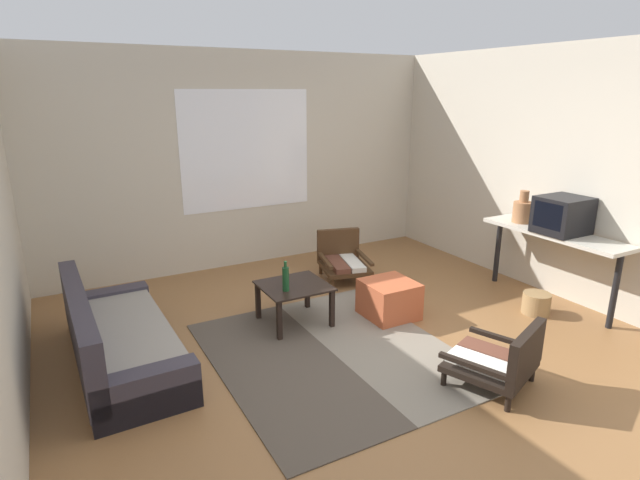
# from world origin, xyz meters

# --- Properties ---
(ground_plane) EXTENTS (7.80, 7.80, 0.00)m
(ground_plane) POSITION_xyz_m (0.00, 0.00, 0.00)
(ground_plane) COLOR olive
(far_wall_with_window) EXTENTS (5.60, 0.13, 2.70)m
(far_wall_with_window) POSITION_xyz_m (0.00, 3.06, 1.35)
(far_wall_with_window) COLOR beige
(far_wall_with_window) RESTS_ON ground
(side_wall_right) EXTENTS (0.12, 6.60, 2.70)m
(side_wall_right) POSITION_xyz_m (2.66, 0.30, 1.35)
(side_wall_right) COLOR beige
(side_wall_right) RESTS_ON ground
(area_rug) EXTENTS (1.97, 2.31, 0.01)m
(area_rug) POSITION_xyz_m (-0.27, 0.33, 0.01)
(area_rug) COLOR #4C4238
(area_rug) RESTS_ON ground
(couch) EXTENTS (0.80, 1.90, 0.68)m
(couch) POSITION_xyz_m (-1.94, 1.05, 0.21)
(couch) COLOR #38333D
(couch) RESTS_ON ground
(coffee_table) EXTENTS (0.64, 0.60, 0.40)m
(coffee_table) POSITION_xyz_m (-0.30, 1.05, 0.33)
(coffee_table) COLOR black
(coffee_table) RESTS_ON ground
(armchair_by_window) EXTENTS (0.68, 0.75, 0.57)m
(armchair_by_window) POSITION_xyz_m (0.77, 1.91, 0.25)
(armchair_by_window) COLOR #472D19
(armchair_by_window) RESTS_ON ground
(armchair_striped_foreground) EXTENTS (0.77, 0.77, 0.54)m
(armchair_striped_foreground) POSITION_xyz_m (0.60, -0.72, 0.24)
(armchair_striped_foreground) COLOR black
(armchair_striped_foreground) RESTS_ON ground
(ottoman_orange) EXTENTS (0.49, 0.49, 0.37)m
(ottoman_orange) POSITION_xyz_m (0.61, 0.73, 0.19)
(ottoman_orange) COLOR #BC5633
(ottoman_orange) RESTS_ON ground
(console_shelf) EXTENTS (0.45, 1.56, 0.80)m
(console_shelf) POSITION_xyz_m (2.34, 0.21, 0.71)
(console_shelf) COLOR beige
(console_shelf) RESTS_ON ground
(crt_television) EXTENTS (0.47, 0.42, 0.38)m
(crt_television) POSITION_xyz_m (2.34, 0.15, 0.99)
(crt_television) COLOR black
(crt_television) RESTS_ON console_shelf
(clay_vase) EXTENTS (0.21, 0.21, 0.36)m
(clay_vase) POSITION_xyz_m (2.34, 0.64, 0.93)
(clay_vase) COLOR #A87047
(clay_vase) RESTS_ON console_shelf
(glass_bottle) EXTENTS (0.06, 0.06, 0.29)m
(glass_bottle) POSITION_xyz_m (-0.43, 0.96, 0.53)
(glass_bottle) COLOR #194723
(glass_bottle) RESTS_ON coffee_table
(wicker_basket) EXTENTS (0.28, 0.28, 0.22)m
(wicker_basket) POSITION_xyz_m (1.99, 0.06, 0.11)
(wicker_basket) COLOR #9E7A4C
(wicker_basket) RESTS_ON ground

